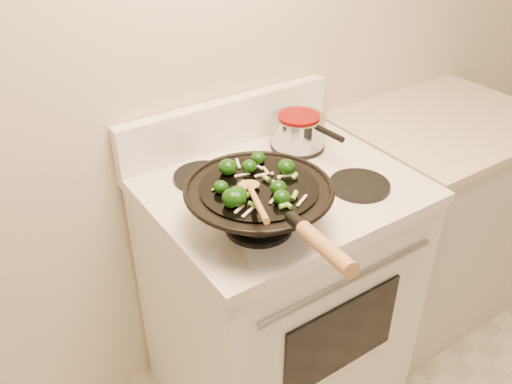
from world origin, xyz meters
TOP-DOWN VIEW (x-y plane):
  - stove at (-0.02, 1.17)m, footprint 0.78×0.67m
  - counter_unit at (0.78, 1.20)m, footprint 0.76×0.62m
  - wok at (-0.20, 1.02)m, footprint 0.38×0.63m
  - stirfry at (-0.23, 1.02)m, footprint 0.24×0.28m
  - wooden_spoon at (-0.25, 0.97)m, footprint 0.14×0.25m
  - saucepan at (0.16, 1.32)m, footprint 0.18×0.28m

SIDE VIEW (x-z plane):
  - counter_unit at x=0.78m, z-range 0.00..0.91m
  - stove at x=-0.02m, z-range -0.07..1.01m
  - saucepan at x=0.16m, z-range 0.93..1.04m
  - wok at x=-0.20m, z-range 0.89..1.10m
  - stirfry at x=-0.23m, z-range 1.04..1.09m
  - wooden_spoon at x=-0.25m, z-range 1.04..1.11m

